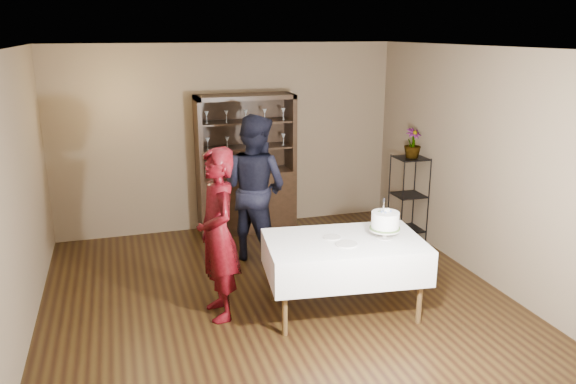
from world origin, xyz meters
The scene contains 14 objects.
floor centered at (0.00, 0.00, 0.00)m, with size 5.00×5.00×0.00m, color black.
ceiling centered at (0.00, 0.00, 2.70)m, with size 5.00×5.00×0.00m, color silver.
back_wall centered at (0.00, 2.50, 1.35)m, with size 5.00×0.02×2.70m, color #6F6047.
wall_left centered at (-2.50, 0.00, 1.35)m, with size 0.02×5.00×2.70m, color #6F6047.
wall_right centered at (2.50, 0.00, 1.35)m, with size 0.02×5.00×2.70m, color #6F6047.
china_hutch centered at (0.20, 2.25, 0.66)m, with size 1.40×0.48×2.00m.
plant_etagere centered at (2.28, 1.20, 0.65)m, with size 0.42×0.42×1.20m.
cake_table centered at (0.59, -0.51, 0.61)m, with size 1.71×1.17×0.80m.
woman centered at (-0.66, -0.22, 0.89)m, with size 0.65×0.43×1.78m, color #350408.
man centered at (0.07, 1.19, 0.94)m, with size 0.91×0.71×1.88m, color black.
cake centered at (1.01, -0.58, 0.98)m, with size 0.33×0.33×0.44m.
plate_near centered at (0.56, -0.64, 0.81)m, with size 0.22×0.22×0.01m, color beige.
plate_far centered at (0.49, -0.42, 0.81)m, with size 0.18×0.18×0.01m, color beige.
potted_plant centered at (2.28, 1.18, 1.39)m, with size 0.23×0.23×0.40m, color #4D6D34.
Camera 1 is at (-1.55, -5.48, 2.87)m, focal length 35.00 mm.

